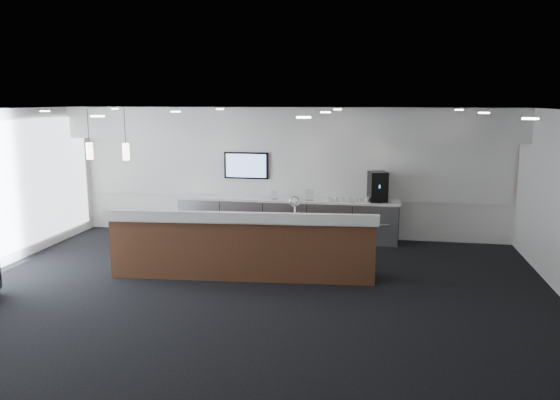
# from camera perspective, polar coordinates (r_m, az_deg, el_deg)

# --- Properties ---
(ground) EXTENTS (10.00, 10.00, 0.00)m
(ground) POSITION_cam_1_polar(r_m,az_deg,el_deg) (9.19, -3.08, -9.69)
(ground) COLOR black
(ground) RESTS_ON ground
(ceiling) EXTENTS (10.00, 8.00, 0.02)m
(ceiling) POSITION_cam_1_polar(r_m,az_deg,el_deg) (8.63, -3.28, 9.37)
(ceiling) COLOR black
(ceiling) RESTS_ON back_wall
(back_wall) EXTENTS (10.00, 0.02, 3.00)m
(back_wall) POSITION_cam_1_polar(r_m,az_deg,el_deg) (12.66, 0.97, 2.91)
(back_wall) COLOR white
(back_wall) RESTS_ON ground
(soffit_bulkhead) EXTENTS (10.00, 0.90, 0.70)m
(soffit_bulkhead) POSITION_cam_1_polar(r_m,az_deg,el_deg) (12.12, 0.65, 8.03)
(soffit_bulkhead) COLOR white
(soffit_bulkhead) RESTS_ON back_wall
(alcove_panel) EXTENTS (9.80, 0.06, 1.40)m
(alcove_panel) POSITION_cam_1_polar(r_m,az_deg,el_deg) (12.62, 0.95, 3.34)
(alcove_panel) COLOR white
(alcove_panel) RESTS_ON back_wall
(back_credenza) EXTENTS (5.06, 0.66, 0.95)m
(back_credenza) POSITION_cam_1_polar(r_m,az_deg,el_deg) (12.49, 0.69, -1.96)
(back_credenza) COLOR #95989D
(back_credenza) RESTS_ON ground
(wall_tv) EXTENTS (1.05, 0.08, 0.62)m
(wall_tv) POSITION_cam_1_polar(r_m,az_deg,el_deg) (12.75, -3.54, 3.62)
(wall_tv) COLOR black
(wall_tv) RESTS_ON back_wall
(pendant_left) EXTENTS (0.12, 0.12, 0.30)m
(pendant_left) POSITION_cam_1_polar(r_m,az_deg,el_deg) (10.23, -15.42, 4.97)
(pendant_left) COLOR #FFEDC6
(pendant_left) RESTS_ON ceiling
(pendant_right) EXTENTS (0.12, 0.12, 0.30)m
(pendant_right) POSITION_cam_1_polar(r_m,az_deg,el_deg) (10.55, -18.87, 4.94)
(pendant_right) COLOR #FFEDC6
(pendant_right) RESTS_ON ceiling
(ceiling_can_lights) EXTENTS (7.00, 5.00, 0.02)m
(ceiling_can_lights) POSITION_cam_1_polar(r_m,az_deg,el_deg) (8.63, -3.28, 9.17)
(ceiling_can_lights) COLOR white
(ceiling_can_lights) RESTS_ON ceiling
(service_counter) EXTENTS (4.82, 1.19, 1.49)m
(service_counter) POSITION_cam_1_polar(r_m,az_deg,el_deg) (9.86, -3.92, -4.76)
(service_counter) COLOR #57321D
(service_counter) RESTS_ON ground
(coffee_machine) EXTENTS (0.47, 0.54, 0.66)m
(coffee_machine) POSITION_cam_1_polar(r_m,az_deg,el_deg) (12.18, 10.16, 1.39)
(coffee_machine) COLOR black
(coffee_machine) RESTS_ON back_credenza
(info_sign_left) EXTENTS (0.15, 0.04, 0.21)m
(info_sign_left) POSITION_cam_1_polar(r_m,az_deg,el_deg) (12.30, -0.58, 0.58)
(info_sign_left) COLOR silver
(info_sign_left) RESTS_ON back_credenza
(info_sign_right) EXTENTS (0.19, 0.02, 0.26)m
(info_sign_right) POSITION_cam_1_polar(r_m,az_deg,el_deg) (12.16, 3.12, 0.57)
(info_sign_right) COLOR silver
(info_sign_right) RESTS_ON back_credenza
(cup_0) EXTENTS (0.11, 0.11, 0.10)m
(cup_0) POSITION_cam_1_polar(r_m,az_deg,el_deg) (12.14, 9.11, 0.05)
(cup_0) COLOR white
(cup_0) RESTS_ON back_credenza
(cup_1) EXTENTS (0.15, 0.15, 0.10)m
(cup_1) POSITION_cam_1_polar(r_m,az_deg,el_deg) (12.14, 8.45, 0.08)
(cup_1) COLOR white
(cup_1) RESTS_ON back_credenza
(cup_2) EXTENTS (0.13, 0.13, 0.10)m
(cup_2) POSITION_cam_1_polar(r_m,az_deg,el_deg) (12.14, 7.79, 0.10)
(cup_2) COLOR white
(cup_2) RESTS_ON back_credenza
(cup_3) EXTENTS (0.14, 0.14, 0.10)m
(cup_3) POSITION_cam_1_polar(r_m,az_deg,el_deg) (12.15, 7.13, 0.12)
(cup_3) COLOR white
(cup_3) RESTS_ON back_credenza
(cup_4) EXTENTS (0.15, 0.15, 0.10)m
(cup_4) POSITION_cam_1_polar(r_m,az_deg,el_deg) (12.16, 6.47, 0.14)
(cup_4) COLOR white
(cup_4) RESTS_ON back_credenza
(cup_5) EXTENTS (0.11, 0.11, 0.10)m
(cup_5) POSITION_cam_1_polar(r_m,az_deg,el_deg) (12.17, 5.81, 0.16)
(cup_5) COLOR white
(cup_5) RESTS_ON back_credenza
(cup_6) EXTENTS (0.15, 0.15, 0.10)m
(cup_6) POSITION_cam_1_polar(r_m,az_deg,el_deg) (12.18, 5.16, 0.18)
(cup_6) COLOR white
(cup_6) RESTS_ON back_credenza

